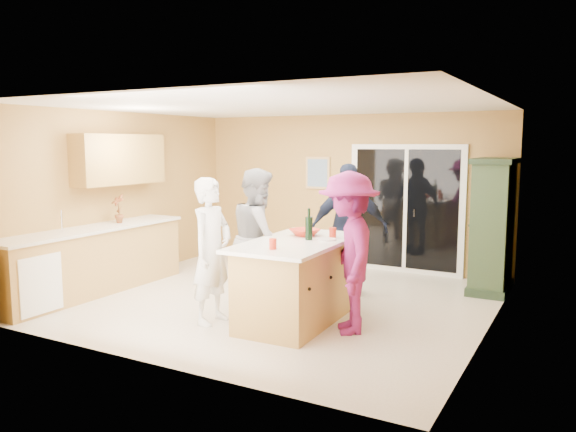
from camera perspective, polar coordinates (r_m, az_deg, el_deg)
The scene contains 22 objects.
floor at distance 7.71m, azimuth -1.35°, elevation -8.52°, with size 5.50×5.50×0.00m, color beige.
ceiling at distance 7.43m, azimuth -1.41°, elevation 11.14°, with size 5.50×5.00×0.10m, color white.
wall_back at distance 9.69m, azimuth 6.02°, elevation 2.53°, with size 5.50×0.10×2.60m, color tan.
wall_front at distance 5.45m, azimuth -14.60°, elevation -1.42°, with size 5.50×0.10×2.60m, color tan.
wall_left at distance 9.14m, azimuth -16.51°, elevation 1.98°, with size 0.10×5.00×2.60m, color tan.
wall_right at distance 6.54m, azimuth 19.98°, elevation -0.19°, with size 0.10×5.00×2.60m, color tan.
left_cabinet_run at distance 8.33m, azimuth -19.94°, elevation -4.49°, with size 0.65×3.05×1.24m.
upper_cabinets at distance 8.84m, azimuth -16.76°, elevation 5.53°, with size 0.35×1.60×0.75m, color #B28745.
sliding_door at distance 9.34m, azimuth 11.88°, elevation 0.69°, with size 1.90×0.07×2.10m.
framed_picture at distance 9.88m, azimuth 3.03°, elevation 4.40°, with size 0.46×0.04×0.56m.
kitchen_island at distance 6.70m, azimuth 0.90°, elevation -6.91°, with size 1.06×1.89×0.98m.
green_hutch at distance 8.49m, azimuth 20.08°, elevation -1.07°, with size 0.55×1.04×1.91m.
woman_white at distance 6.65m, azimuth -7.75°, elevation -3.53°, with size 0.63×0.41×1.72m, color white.
woman_grey at distance 7.25m, azimuth -2.95°, elevation -2.25°, with size 0.87×0.68×1.80m, color #98989A.
woman_navy at distance 7.83m, azimuth 6.23°, elevation -1.41°, with size 1.08×0.45×1.84m, color #1A223A.
woman_magenta at distance 6.29m, azimuth 6.16°, elevation -3.72°, with size 1.17×0.67×1.81m, color #881D64.
serving_bowl at distance 6.94m, azimuth 1.71°, elevation -1.66°, with size 0.34×0.34×0.08m, color red.
tulip_vase at distance 8.68m, azimuth -16.84°, elevation 0.72°, with size 0.23×0.15×0.43m, color red.
tumbler_near at distance 6.05m, azimuth -1.55°, elevation -2.85°, with size 0.08×0.08×0.12m, color red.
tumbler_far at distance 6.80m, azimuth 4.56°, elevation -1.70°, with size 0.09×0.09×0.12m, color red.
wine_bottle at distance 6.62m, azimuth 2.13°, elevation -1.19°, with size 0.09×0.09×0.38m.
white_plate at distance 6.64m, azimuth 3.93°, elevation -2.38°, with size 0.23×0.23×0.02m, color silver.
Camera 1 is at (3.70, -6.42, 2.11)m, focal length 35.00 mm.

